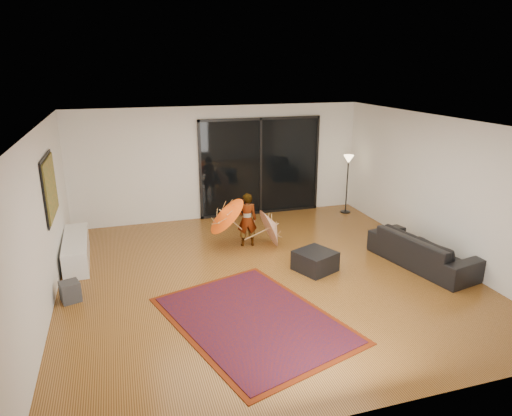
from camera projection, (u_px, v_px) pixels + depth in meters
name	position (u px, v px, depth m)	size (l,w,h in m)	color
floor	(265.00, 276.00, 8.15)	(7.00, 7.00, 0.00)	#9D632B
ceiling	(266.00, 124.00, 7.34)	(7.00, 7.00, 0.00)	white
wall_back	(220.00, 163.00, 10.93)	(7.00, 7.00, 0.00)	silver
wall_front	(375.00, 301.00, 4.55)	(7.00, 7.00, 0.00)	silver
wall_left	(42.00, 224.00, 6.77)	(7.00, 7.00, 0.00)	silver
wall_right	(439.00, 188.00, 8.72)	(7.00, 7.00, 0.00)	silver
sliding_door	(260.00, 167.00, 11.23)	(3.06, 0.07, 2.40)	black
painting	(50.00, 187.00, 7.60)	(0.04, 1.28, 1.08)	black
media_console	(76.00, 250.00, 8.67)	(0.43, 1.73, 0.48)	white
speaker	(70.00, 292.00, 7.24)	(0.28, 0.28, 0.32)	#424244
persian_rug	(253.00, 320.00, 6.73)	(2.85, 3.39, 0.02)	#5C1C07
sofa	(423.00, 250.00, 8.49)	(2.11, 0.83, 0.62)	black
ottoman	(315.00, 261.00, 8.32)	(0.64, 0.64, 0.36)	black
floor_lamp	(348.00, 168.00, 11.30)	(0.25, 0.25, 1.48)	black
child	(247.00, 220.00, 9.35)	(0.41, 0.27, 1.13)	#999999
parasol_orange	(221.00, 215.00, 9.10)	(0.77, 0.91, 0.90)	#FF530D
parasol_white	(277.00, 222.00, 9.40)	(0.52, 0.82, 0.90)	white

